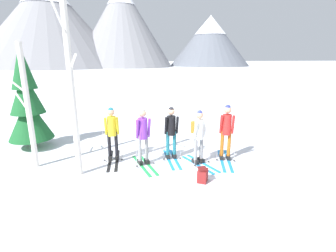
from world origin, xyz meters
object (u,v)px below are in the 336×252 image
(skier_in_black, at_px, (171,131))
(backpack_on_snow_front, at_px, (203,175))
(birch_tree_tall, at_px, (28,107))
(skier_in_yellow, at_px, (112,132))
(skier_in_white, at_px, (199,134))
(skier_in_purple, at_px, (143,133))
(skier_in_red, at_px, (226,130))
(birch_tree_slender, at_px, (72,91))
(pine_tree_near, at_px, (27,103))

(skier_in_black, distance_m, backpack_on_snow_front, 1.94)
(birch_tree_tall, bearing_deg, skier_in_yellow, 3.14)
(skier_in_white, height_order, backpack_on_snow_front, skier_in_white)
(backpack_on_snow_front, bearing_deg, birch_tree_tall, 158.63)
(skier_in_purple, bearing_deg, backpack_on_snow_front, -44.42)
(skier_in_yellow, bearing_deg, skier_in_red, -10.55)
(skier_in_yellow, height_order, birch_tree_slender, birch_tree_slender)
(skier_in_white, bearing_deg, skier_in_red, 6.30)
(skier_in_red, height_order, birch_tree_tall, birch_tree_tall)
(skier_in_purple, bearing_deg, skier_in_black, 17.16)
(skier_in_yellow, bearing_deg, backpack_on_snow_front, -39.51)
(backpack_on_snow_front, bearing_deg, skier_in_red, 47.94)
(skier_in_black, distance_m, birch_tree_slender, 3.18)
(skier_in_purple, distance_m, birch_tree_tall, 3.35)
(skier_in_yellow, relative_size, birch_tree_slender, 0.38)
(skier_in_red, distance_m, birch_tree_slender, 4.66)
(skier_in_purple, relative_size, skier_in_white, 1.05)
(skier_in_purple, xyz_separation_m, backpack_on_snow_front, (1.45, -1.42, -0.82))
(backpack_on_snow_front, bearing_deg, skier_in_black, 106.87)
(skier_in_yellow, xyz_separation_m, backpack_on_snow_front, (2.37, -1.96, -0.75))
(skier_in_black, relative_size, birch_tree_tall, 0.47)
(skier_in_black, bearing_deg, birch_tree_tall, 178.34)
(skier_in_black, height_order, birch_tree_slender, birch_tree_slender)
(birch_tree_slender, bearing_deg, skier_in_red, 3.20)
(pine_tree_near, relative_size, backpack_on_snow_front, 9.18)
(skier_in_red, distance_m, backpack_on_snow_front, 1.92)
(skier_in_yellow, xyz_separation_m, skier_in_black, (1.85, -0.25, 0.00))
(skier_in_purple, bearing_deg, skier_in_red, -2.73)
(birch_tree_slender, bearing_deg, skier_in_yellow, 44.82)
(pine_tree_near, height_order, birch_tree_tall, pine_tree_near)
(skier_in_yellow, bearing_deg, skier_in_purple, -30.12)
(skier_in_red, height_order, birch_tree_slender, birch_tree_slender)
(skier_in_red, bearing_deg, skier_in_purple, 177.27)
(skier_in_purple, distance_m, skier_in_white, 1.70)
(skier_in_purple, relative_size, skier_in_black, 1.03)
(skier_in_black, distance_m, birch_tree_tall, 4.25)
(birch_tree_tall, bearing_deg, birch_tree_slender, -29.38)
(skier_in_white, bearing_deg, birch_tree_slender, -177.62)
(birch_tree_tall, relative_size, birch_tree_slender, 0.79)
(skier_in_yellow, distance_m, skier_in_white, 2.71)
(skier_in_purple, xyz_separation_m, pine_tree_near, (-3.85, 2.23, 0.66))
(skier_in_purple, relative_size, pine_tree_near, 0.49)
(skier_in_black, relative_size, skier_in_red, 0.95)
(birch_tree_slender, bearing_deg, skier_in_purple, 11.52)
(skier_in_red, xyz_separation_m, birch_tree_slender, (-4.45, -0.25, 1.35))
(pine_tree_near, xyz_separation_m, backpack_on_snow_front, (5.30, -3.65, -1.48))
(birch_tree_slender, bearing_deg, skier_in_white, 2.38)
(skier_in_red, bearing_deg, skier_in_white, -173.70)
(skier_in_black, distance_m, skier_in_white, 0.91)
(skier_in_black, bearing_deg, skier_in_red, -13.74)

